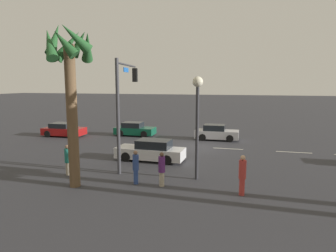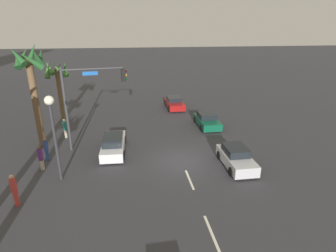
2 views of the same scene
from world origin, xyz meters
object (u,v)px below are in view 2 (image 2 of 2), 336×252
at_px(car_1, 174,103).
at_px(pedestrian_1, 46,149).
at_px(palm_tree_1, 57,76).
at_px(car_4, 207,120).
at_px(pedestrian_2, 14,189).
at_px(pedestrian_3, 65,128).
at_px(streetlamp, 52,122).
at_px(palm_tree_3, 31,75).
at_px(car_0, 113,144).
at_px(car_3, 236,158).
at_px(pedestrian_0, 41,157).
at_px(traffic_signal, 86,95).

bearing_deg(car_1, pedestrian_1, 136.06).
distance_m(car_1, palm_tree_1, 13.26).
bearing_deg(car_4, pedestrian_1, 111.21).
xyz_separation_m(pedestrian_1, pedestrian_2, (-5.38, 0.23, 0.08)).
xyz_separation_m(car_1, pedestrian_3, (-7.67, 11.08, 0.31)).
xyz_separation_m(streetlamp, palm_tree_1, (12.61, 2.50, 0.59)).
xyz_separation_m(pedestrian_2, palm_tree_1, (15.06, 0.69, 3.51)).
relative_size(palm_tree_1, palm_tree_3, 0.75).
bearing_deg(pedestrian_3, car_0, -129.61).
bearing_deg(palm_tree_1, car_3, -131.09).
relative_size(car_1, pedestrian_1, 2.28).
distance_m(car_1, pedestrian_0, 17.65).
relative_size(car_0, car_1, 1.16).
relative_size(car_1, palm_tree_3, 0.50).
height_order(car_0, pedestrian_1, pedestrian_1).
bearing_deg(car_1, pedestrian_0, 139.27).
bearing_deg(traffic_signal, palm_tree_3, 74.31).
height_order(pedestrian_0, pedestrian_1, pedestrian_1).
distance_m(car_3, streetlamp, 12.31).
relative_size(pedestrian_0, pedestrian_3, 1.00).
bearing_deg(pedestrian_3, pedestrian_0, 175.66).
height_order(traffic_signal, pedestrian_0, traffic_signal).
xyz_separation_m(pedestrian_0, palm_tree_1, (11.08, 0.95, 3.61)).
bearing_deg(pedestrian_0, pedestrian_3, -4.34).
distance_m(car_3, car_4, 8.15).
bearing_deg(pedestrian_0, pedestrian_2, 176.29).
xyz_separation_m(car_0, streetlamp, (-3.65, 3.22, 3.30)).
relative_size(traffic_signal, palm_tree_3, 0.80).
height_order(car_3, pedestrian_3, pedestrian_3).
bearing_deg(car_3, car_1, 7.32).
bearing_deg(car_0, palm_tree_1, 32.52).
height_order(car_0, car_3, car_0).
distance_m(car_3, pedestrian_1, 13.74).
distance_m(car_4, palm_tree_1, 15.73).
distance_m(pedestrian_2, pedestrian_3, 9.71).
bearing_deg(pedestrian_0, car_3, -96.16).
xyz_separation_m(car_1, pedestrian_0, (-13.37, 11.51, 0.31)).
xyz_separation_m(pedestrian_3, palm_tree_3, (-1.39, 1.55, 4.91)).
height_order(car_3, traffic_signal, traffic_signal).
bearing_deg(pedestrian_2, palm_tree_3, 5.92).
bearing_deg(palm_tree_3, car_0, -110.51).
height_order(car_3, palm_tree_1, palm_tree_1).
bearing_deg(pedestrian_1, palm_tree_1, 5.43).
xyz_separation_m(streetlamp, pedestrian_3, (7.24, 1.12, -3.02)).
distance_m(pedestrian_3, palm_tree_3, 5.33).
relative_size(car_3, palm_tree_1, 0.64).
xyz_separation_m(car_0, palm_tree_1, (8.97, 5.72, 3.89)).
relative_size(pedestrian_0, palm_tree_3, 0.22).
bearing_deg(traffic_signal, pedestrian_2, 156.06).
bearing_deg(car_1, palm_tree_1, 100.44).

